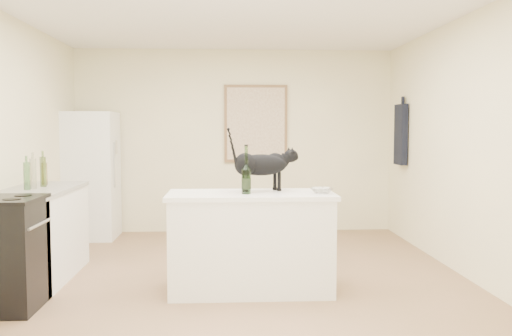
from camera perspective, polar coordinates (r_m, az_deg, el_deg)
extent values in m
plane|color=#8F684C|center=(5.31, -1.74, -12.04)|extent=(5.50, 5.50, 0.00)
plane|color=white|center=(5.22, -1.81, 16.53)|extent=(5.50, 5.50, 0.00)
plane|color=beige|center=(7.85, -2.22, 2.81)|extent=(4.50, 0.00, 4.50)
plane|color=beige|center=(2.36, -0.29, -0.14)|extent=(4.50, 0.00, 4.50)
plane|color=beige|center=(5.62, 21.83, 2.02)|extent=(0.00, 5.50, 5.50)
cube|color=white|center=(5.01, -0.55, -7.93)|extent=(1.44, 0.67, 0.86)
cube|color=white|center=(4.94, -0.55, -2.82)|extent=(1.50, 0.70, 0.04)
cube|color=white|center=(5.80, -21.61, -6.58)|extent=(0.60, 1.40, 0.86)
cube|color=gray|center=(5.73, -21.72, -2.15)|extent=(0.62, 1.44, 0.04)
cube|color=black|center=(4.97, -24.95, -8.20)|extent=(0.60, 0.60, 0.90)
cube|color=white|center=(7.70, -16.84, -0.74)|extent=(0.68, 0.68, 1.70)
cube|color=brown|center=(7.83, -0.02, 4.64)|extent=(0.90, 0.03, 1.10)
cube|color=beige|center=(7.81, -0.01, 4.64)|extent=(0.82, 0.00, 1.02)
cube|color=black|center=(7.51, 14.84, 3.38)|extent=(0.08, 0.34, 0.80)
cylinder|color=#265522|center=(4.83, -1.02, -0.45)|extent=(0.09, 0.09, 0.38)
imported|color=silver|center=(4.92, 6.86, -2.35)|extent=(0.22, 0.22, 0.05)
cube|color=silver|center=(7.63, -14.32, 2.12)|extent=(0.01, 0.14, 0.19)
cylinder|color=brown|center=(6.00, -21.15, -0.57)|extent=(0.06, 0.06, 0.23)
cylinder|color=#9DA79A|center=(5.66, -22.19, -0.56)|extent=(0.06, 0.06, 0.29)
cylinder|color=#2C4F1A|center=(5.83, -21.29, -0.37)|extent=(0.06, 0.06, 0.30)
cylinder|color=#1F5B24|center=(5.59, -22.76, -0.78)|extent=(0.06, 0.06, 0.26)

